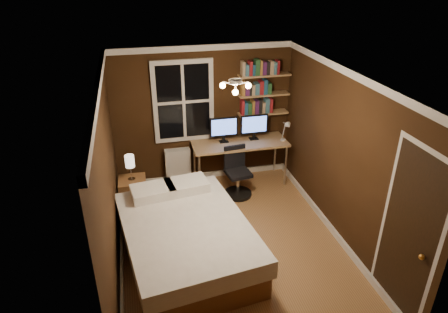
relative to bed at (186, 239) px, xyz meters
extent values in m
plane|color=brown|center=(0.68, 0.13, -0.32)|extent=(4.20, 4.20, 0.00)
cube|color=black|center=(0.68, 2.23, 0.93)|extent=(3.20, 0.04, 2.50)
cube|color=black|center=(-0.92, 0.13, 0.93)|extent=(0.04, 4.20, 2.50)
cube|color=black|center=(2.28, 0.13, 0.93)|extent=(0.04, 4.20, 2.50)
cube|color=white|center=(0.68, 0.13, 2.18)|extent=(3.20, 4.20, 0.02)
cube|color=silver|center=(0.33, 2.20, 1.23)|extent=(1.06, 0.06, 1.46)
sphere|color=gold|center=(2.23, -1.72, 0.68)|extent=(0.06, 0.06, 0.06)
cube|color=#9A794A|center=(1.76, 2.11, 0.93)|extent=(0.92, 0.22, 0.03)
cube|color=#9A794A|center=(1.76, 2.11, 1.28)|extent=(0.92, 0.22, 0.03)
cube|color=#9A794A|center=(1.76, 2.11, 1.63)|extent=(0.92, 0.22, 0.03)
cube|color=brown|center=(0.00, -0.03, -0.15)|extent=(1.78, 2.33, 0.34)
cube|color=silver|center=(0.00, -0.03, 0.15)|extent=(1.88, 2.41, 0.26)
cube|color=white|center=(-0.37, 0.76, 0.36)|extent=(0.68, 0.51, 0.15)
cube|color=white|center=(0.15, 0.83, 0.36)|extent=(0.68, 0.51, 0.15)
cube|color=brown|center=(-0.67, 1.45, -0.05)|extent=(0.45, 0.45, 0.54)
cube|color=silver|center=(0.16, 2.11, 0.02)|extent=(0.46, 0.16, 0.68)
cube|color=#9A794A|center=(1.27, 1.89, 0.47)|extent=(1.71, 0.64, 0.04)
cylinder|color=beige|center=(0.48, 1.61, 0.06)|extent=(0.04, 0.04, 0.77)
cylinder|color=beige|center=(2.07, 1.61, 0.06)|extent=(0.04, 0.04, 0.77)
cylinder|color=beige|center=(0.48, 2.17, 0.06)|extent=(0.04, 0.04, 0.77)
cylinder|color=beige|center=(2.07, 2.17, 0.06)|extent=(0.04, 0.04, 0.77)
cylinder|color=black|center=(1.13, 1.44, -0.30)|extent=(0.49, 0.49, 0.05)
cylinder|color=silver|center=(1.13, 1.44, -0.09)|extent=(0.05, 0.05, 0.36)
cube|color=black|center=(1.13, 1.44, 0.12)|extent=(0.45, 0.45, 0.06)
cube|color=black|center=(1.10, 1.62, 0.36)|extent=(0.38, 0.09, 0.42)
camera|label=1|loc=(-0.50, -4.39, 3.44)|focal=32.00mm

